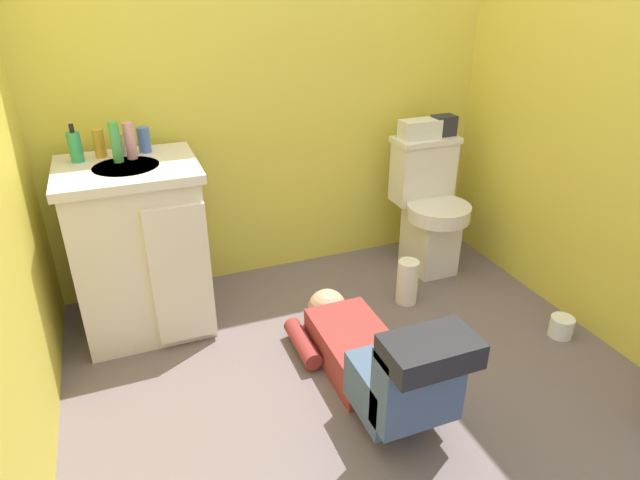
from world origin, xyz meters
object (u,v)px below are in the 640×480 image
(toilet_paper_roll, at_px, (561,327))
(vanity_cabinet, at_px, (140,248))
(tissue_box, at_px, (420,129))
(bottle_amber, at_px, (99,143))
(toiletry_bag, at_px, (444,125))
(soap_dispenser, at_px, (75,147))
(bottle_green, at_px, (116,142))
(bottle_pink, at_px, (130,141))
(paper_towel_roll, at_px, (407,282))
(person_plumber, at_px, (374,358))
(toilet, at_px, (429,207))
(bottle_blue, at_px, (144,140))
(faucet, at_px, (122,145))

(toilet_paper_roll, bearing_deg, vanity_cabinet, 155.43)
(vanity_cabinet, bearing_deg, tissue_box, 4.29)
(tissue_box, height_order, bottle_amber, bottle_amber)
(toiletry_bag, relative_size, soap_dispenser, 0.75)
(bottle_green, distance_m, bottle_pink, 0.07)
(soap_dispenser, distance_m, paper_towel_roll, 1.71)
(paper_towel_roll, bearing_deg, toilet_paper_roll, -44.58)
(person_plumber, xyz_separation_m, toiletry_bag, (0.88, 0.96, 0.63))
(toiletry_bag, distance_m, bottle_pink, 1.65)
(toilet, relative_size, vanity_cabinet, 0.91)
(bottle_pink, bearing_deg, bottle_blue, 51.40)
(bottle_green, height_order, bottle_pink, bottle_green)
(toiletry_bag, xyz_separation_m, bottle_blue, (-1.58, 0.05, 0.07))
(tissue_box, height_order, paper_towel_roll, tissue_box)
(tissue_box, relative_size, bottle_pink, 1.38)
(bottle_green, xyz_separation_m, bottle_pink, (0.06, 0.03, -0.01))
(bottle_green, xyz_separation_m, paper_towel_roll, (1.30, -0.35, -0.79))
(toilet, bearing_deg, bottle_green, 178.84)
(toiletry_bag, bearing_deg, paper_towel_roll, -134.65)
(person_plumber, distance_m, bottle_green, 1.43)
(vanity_cabinet, bearing_deg, faucet, 91.31)
(toilet_paper_roll, bearing_deg, faucet, 151.77)
(vanity_cabinet, distance_m, tissue_box, 1.58)
(paper_towel_roll, bearing_deg, bottle_pink, 162.94)
(bottle_amber, bearing_deg, bottle_green, -55.75)
(vanity_cabinet, distance_m, toiletry_bag, 1.72)
(person_plumber, distance_m, bottle_pink, 1.41)
(toilet, xyz_separation_m, person_plumber, (-0.77, -0.87, -0.19))
(bottle_amber, xyz_separation_m, bottle_pink, (0.13, -0.07, 0.02))
(bottle_blue, bearing_deg, tissue_box, -1.98)
(toilet, height_order, vanity_cabinet, vanity_cabinet)
(person_plumber, xyz_separation_m, toilet_paper_roll, (1.01, 0.02, -0.13))
(toilet, height_order, bottle_blue, bottle_blue)
(toiletry_bag, relative_size, bottle_green, 0.70)
(bottle_pink, xyz_separation_m, bottle_blue, (0.06, 0.08, -0.02))
(toiletry_bag, xyz_separation_m, bottle_pink, (-1.64, -0.03, 0.09))
(bottle_amber, height_order, toilet_paper_roll, bottle_amber)
(bottle_amber, height_order, bottle_green, bottle_green)
(vanity_cabinet, xyz_separation_m, faucet, (-0.00, 0.15, 0.45))
(soap_dispenser, height_order, bottle_pink, soap_dispenser)
(toiletry_bag, height_order, paper_towel_roll, toiletry_bag)
(bottle_amber, relative_size, toilet_paper_roll, 1.15)
(bottle_blue, relative_size, toilet_paper_roll, 1.05)
(toilet, bearing_deg, faucet, 175.57)
(toiletry_bag, bearing_deg, bottle_pink, -178.95)
(soap_dispenser, bearing_deg, toilet, -3.31)
(bottle_amber, bearing_deg, bottle_pink, -29.45)
(paper_towel_roll, bearing_deg, bottle_green, 164.83)
(soap_dispenser, bearing_deg, tissue_box, -0.38)
(faucet, bearing_deg, vanity_cabinet, -88.69)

